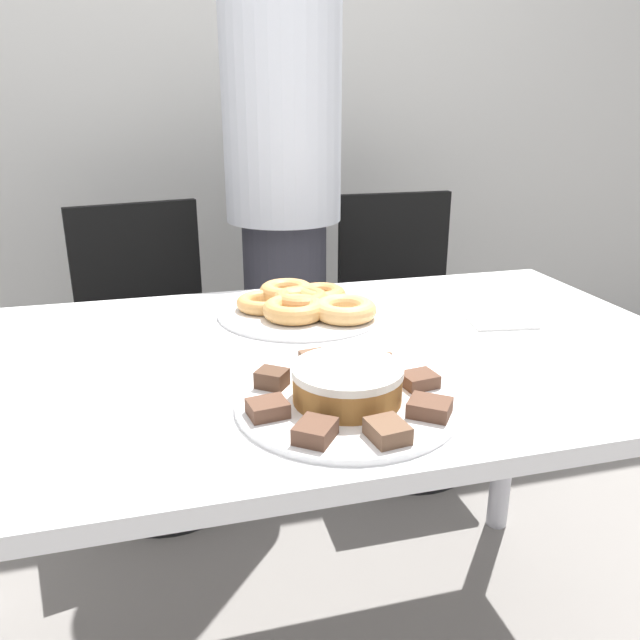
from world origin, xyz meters
TOP-DOWN VIEW (x-y plane):
  - wall_back at (0.00, 1.52)m, footprint 8.00×0.05m
  - table at (0.00, 0.00)m, footprint 1.53×0.84m
  - person_standing at (0.18, 0.86)m, footprint 0.35×0.35m
  - office_chair_left at (-0.24, 0.82)m, footprint 0.52×0.52m
  - office_chair_right at (0.58, 0.82)m, footprint 0.44×0.44m
  - plate_cake at (0.04, -0.23)m, footprint 0.33×0.33m
  - plate_donuts at (0.08, 0.21)m, footprint 0.36×0.36m
  - frosted_cake at (0.04, -0.23)m, footprint 0.16×0.16m
  - lamington_0 at (0.17, -0.21)m, footprint 0.06×0.05m
  - lamington_1 at (0.12, -0.13)m, footprint 0.08×0.08m
  - lamington_2 at (0.03, -0.10)m, footprint 0.05×0.05m
  - lamington_3 at (-0.05, -0.15)m, footprint 0.06×0.06m
  - lamington_4 at (-0.08, -0.24)m, footprint 0.06×0.05m
  - lamington_5 at (-0.03, -0.32)m, footprint 0.07×0.07m
  - lamington_6 at (0.06, -0.35)m, footprint 0.05×0.06m
  - lamington_7 at (0.14, -0.30)m, footprint 0.08×0.07m
  - donut_0 at (0.08, 0.21)m, footprint 0.12×0.12m
  - donut_1 at (0.05, 0.16)m, footprint 0.13×0.13m
  - donut_2 at (0.15, 0.13)m, footprint 0.13×0.13m
  - donut_3 at (0.13, 0.24)m, footprint 0.11×0.11m
  - donut_4 at (0.06, 0.28)m, footprint 0.12×0.12m
  - donut_5 at (-0.00, 0.23)m, footprint 0.12×0.12m
  - napkin at (0.46, 0.05)m, footprint 0.14×0.12m

SIDE VIEW (x-z plane):
  - office_chair_left at x=-0.24m, z-range -0.02..0.89m
  - office_chair_right at x=0.58m, z-range -0.02..0.89m
  - table at x=0.00m, z-range 0.29..1.06m
  - napkin at x=0.46m, z-range 0.77..0.78m
  - plate_cake at x=0.04m, z-range 0.77..0.78m
  - plate_donuts at x=0.08m, z-range 0.77..0.78m
  - lamington_0 at x=0.17m, z-range 0.78..0.80m
  - lamington_4 at x=-0.08m, z-range 0.78..0.80m
  - lamington_1 at x=0.12m, z-range 0.78..0.80m
  - lamington_7 at x=0.14m, z-range 0.78..0.80m
  - lamington_5 at x=-0.03m, z-range 0.78..0.80m
  - lamington_6 at x=0.06m, z-range 0.78..0.80m
  - lamington_3 at x=-0.05m, z-range 0.78..0.81m
  - lamington_2 at x=0.03m, z-range 0.78..0.81m
  - donut_5 at x=0.00m, z-range 0.78..0.81m
  - donut_3 at x=0.13m, z-range 0.78..0.82m
  - donut_1 at x=0.05m, z-range 0.78..0.82m
  - donut_2 at x=0.15m, z-range 0.78..0.82m
  - donut_4 at x=0.06m, z-range 0.78..0.82m
  - donut_0 at x=0.08m, z-range 0.78..0.82m
  - frosted_cake at x=0.04m, z-range 0.78..0.83m
  - person_standing at x=0.18m, z-range 0.05..1.76m
  - wall_back at x=0.00m, z-range 0.00..2.60m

